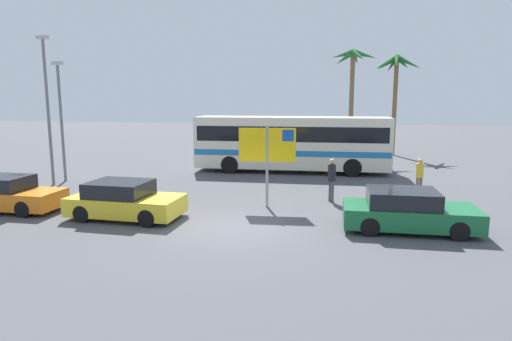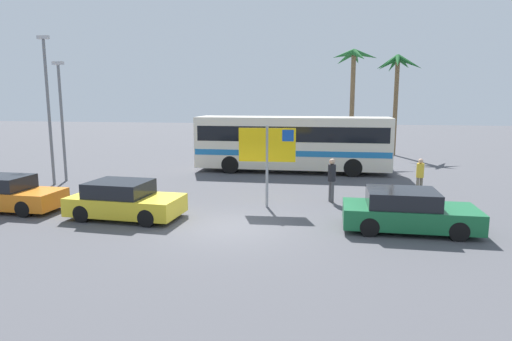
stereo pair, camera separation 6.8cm
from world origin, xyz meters
The scene contains 12 objects.
ground centered at (0.00, 0.00, 0.00)m, with size 120.00×120.00×0.00m, color #4C4C51.
bus_front_coach centered at (1.09, 11.44, 1.78)m, with size 11.01×2.62×3.17m.
ferry_sign centered at (0.86, 2.91, 2.33)m, with size 2.20×0.18×3.20m.
car_yellow centered at (-3.97, 0.48, 0.64)m, with size 4.04×2.12×1.32m.
car_orange centered at (-8.99, 0.76, 0.64)m, with size 4.32×1.77×1.32m.
car_green centered at (5.70, 0.56, 0.64)m, with size 4.20×1.94×1.32m.
pedestrian_near_sign centered at (3.32, 4.15, 1.07)m, with size 0.32×0.32×1.80m.
pedestrian_crossing_lot centered at (7.16, 6.12, 0.95)m, with size 0.32×0.32×1.62m.
lamp_post_left_side centered at (-10.20, 5.60, 3.89)m, with size 0.56×0.20×7.13m.
lamp_post_right_side centered at (-10.22, 6.63, 3.34)m, with size 0.56×0.20×6.03m.
palm_tree_seaside centered at (8.04, 20.23, 6.07)m, with size 3.44×3.59×7.39m.
palm_tree_inland centered at (4.75, 18.00, 5.99)m, with size 3.24×3.14×7.60m.
Camera 1 is at (3.05, -13.64, 4.22)m, focal length 30.52 mm.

